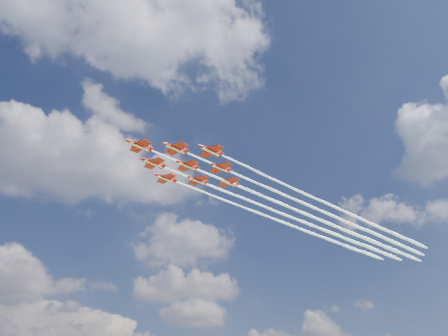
{
  "coord_description": "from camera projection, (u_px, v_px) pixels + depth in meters",
  "views": [
    {
      "loc": [
        -21.08,
        -133.14,
        4.0
      ],
      "look_at": [
        10.84,
        0.75,
        80.53
      ],
      "focal_mm": 35.0,
      "sensor_mm": 36.0,
      "label": 1
    }
  ],
  "objects": [
    {
      "name": "jet_lead",
      "position": [
        287.0,
        206.0,
        189.91
      ],
      "size": [
        138.79,
        76.7,
        2.71
      ],
      "rotation": [
        0.0,
        0.0,
        0.49
      ],
      "color": "red"
    },
    {
      "name": "jet_row2_port",
      "position": [
        314.0,
        208.0,
        191.36
      ],
      "size": [
        138.79,
        76.7,
        2.71
      ],
      "rotation": [
        0.0,
        0.0,
        0.49
      ],
      "color": "red"
    },
    {
      "name": "jet_row2_starb",
      "position": [
        290.0,
        217.0,
        200.15
      ],
      "size": [
        138.79,
        76.7,
        2.71
      ],
      "rotation": [
        0.0,
        0.0,
        0.49
      ],
      "color": "red"
    },
    {
      "name": "jet_row3_port",
      "position": [
        340.0,
        209.0,
        192.8
      ],
      "size": [
        138.79,
        76.7,
        2.71
      ],
      "rotation": [
        0.0,
        0.0,
        0.49
      ],
      "color": "red"
    },
    {
      "name": "jet_row3_centre",
      "position": [
        316.0,
        218.0,
        201.6
      ],
      "size": [
        138.79,
        76.7,
        2.71
      ],
      "rotation": [
        0.0,
        0.0,
        0.49
      ],
      "color": "red"
    },
    {
      "name": "jet_row3_starb",
      "position": [
        293.0,
        226.0,
        210.39
      ],
      "size": [
        138.79,
        76.7,
        2.71
      ],
      "rotation": [
        0.0,
        0.0,
        0.49
      ],
      "color": "red"
    },
    {
      "name": "jet_row4_port",
      "position": [
        341.0,
        219.0,
        203.04
      ],
      "size": [
        138.79,
        76.7,
        2.71
      ],
      "rotation": [
        0.0,
        0.0,
        0.49
      ],
      "color": "red"
    },
    {
      "name": "jet_row4_starb",
      "position": [
        318.0,
        227.0,
        211.84
      ],
      "size": [
        138.79,
        76.7,
        2.71
      ],
      "rotation": [
        0.0,
        0.0,
        0.49
      ],
      "color": "red"
    },
    {
      "name": "jet_tail",
      "position": [
        341.0,
        229.0,
        213.29
      ],
      "size": [
        138.79,
        76.7,
        2.71
      ],
      "rotation": [
        0.0,
        0.0,
        0.49
      ],
      "color": "red"
    }
  ]
}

